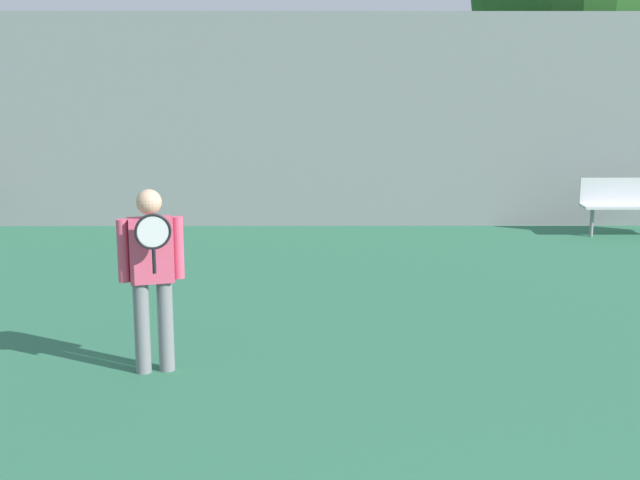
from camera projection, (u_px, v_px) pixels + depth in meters
tennis_player at (152, 269)px, 7.89m from camera, size 0.56×0.47×1.67m
bench_adjacent_court at (632, 200)px, 13.92m from camera, size 1.60×0.40×0.90m
back_fence at (410, 121)px, 14.47m from camera, size 29.36×0.06×3.47m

